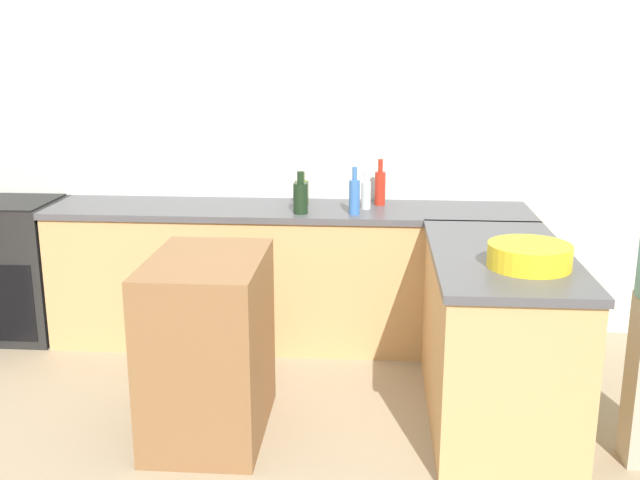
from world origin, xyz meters
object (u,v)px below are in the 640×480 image
(island_table, at_px, (209,346))
(wine_bottle_dark, at_px, (301,197))
(mixing_bowl, at_px, (529,256))
(range_oven, at_px, (11,268))
(olive_oil_bottle, at_px, (302,192))
(water_bottle_blue, at_px, (354,196))
(hot_sauce_bottle, at_px, (380,187))
(vinegar_bottle_clear, at_px, (366,194))

(island_table, xyz_separation_m, wine_bottle_dark, (0.36, 1.05, 0.55))
(island_table, relative_size, mixing_bowl, 2.36)
(range_oven, distance_m, island_table, 2.03)
(mixing_bowl, relative_size, wine_bottle_dark, 1.49)
(olive_oil_bottle, height_order, water_bottle_blue, water_bottle_blue)
(mixing_bowl, distance_m, hot_sauce_bottle, 1.52)
(vinegar_bottle_clear, bearing_deg, range_oven, 179.77)
(hot_sauce_bottle, bearing_deg, olive_oil_bottle, -177.06)
(range_oven, relative_size, mixing_bowl, 2.37)
(hot_sauce_bottle, distance_m, wine_bottle_dark, 0.57)
(range_oven, bearing_deg, island_table, -37.18)
(olive_oil_bottle, xyz_separation_m, hot_sauce_bottle, (0.50, 0.03, 0.03))
(hot_sauce_bottle, bearing_deg, water_bottle_blue, -117.91)
(mixing_bowl, xyz_separation_m, water_bottle_blue, (-0.84, 1.06, 0.06))
(island_table, xyz_separation_m, water_bottle_blue, (0.69, 1.05, 0.57))
(mixing_bowl, bearing_deg, vinegar_bottle_clear, 122.29)
(hot_sauce_bottle, bearing_deg, mixing_bowl, -63.13)
(range_oven, distance_m, wine_bottle_dark, 2.05)
(range_oven, height_order, hot_sauce_bottle, hot_sauce_bottle)
(mixing_bowl, bearing_deg, water_bottle_blue, 128.44)
(olive_oil_bottle, bearing_deg, vinegar_bottle_clear, -14.01)
(mixing_bowl, bearing_deg, hot_sauce_bottle, 116.87)
(wine_bottle_dark, bearing_deg, mixing_bowl, -42.29)
(water_bottle_blue, bearing_deg, range_oven, 175.67)
(hot_sauce_bottle, relative_size, water_bottle_blue, 1.02)
(olive_oil_bottle, xyz_separation_m, water_bottle_blue, (0.35, -0.27, 0.03))
(mixing_bowl, distance_m, wine_bottle_dark, 1.59)
(hot_sauce_bottle, height_order, wine_bottle_dark, hot_sauce_bottle)
(mixing_bowl, bearing_deg, range_oven, 158.51)
(wine_bottle_dark, bearing_deg, vinegar_bottle_clear, 22.04)
(olive_oil_bottle, height_order, wine_bottle_dark, wine_bottle_dark)
(mixing_bowl, height_order, hot_sauce_bottle, hot_sauce_bottle)
(olive_oil_bottle, relative_size, vinegar_bottle_clear, 0.91)
(olive_oil_bottle, bearing_deg, wine_bottle_dark, -85.88)
(hot_sauce_bottle, height_order, vinegar_bottle_clear, hot_sauce_bottle)
(island_table, distance_m, vinegar_bottle_clear, 1.53)
(mixing_bowl, height_order, water_bottle_blue, water_bottle_blue)
(range_oven, height_order, olive_oil_bottle, olive_oil_bottle)
(island_table, xyz_separation_m, mixing_bowl, (1.53, -0.01, 0.50))
(mixing_bowl, distance_m, water_bottle_blue, 1.36)
(wine_bottle_dark, bearing_deg, water_bottle_blue, -0.66)
(island_table, bearing_deg, mixing_bowl, -0.51)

